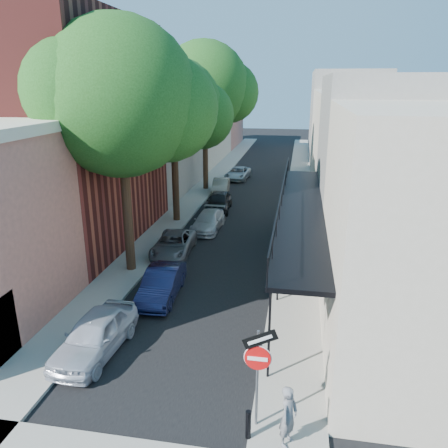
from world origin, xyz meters
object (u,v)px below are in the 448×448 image
at_px(parked_car_a, 95,335).
at_px(parked_car_d, 208,221).
at_px(bollard, 248,425).
at_px(parked_car_g, 238,173).
at_px(parked_car_e, 219,202).
at_px(oak_near, 131,101).
at_px(parked_car_f, 221,186).
at_px(pedestrian, 289,416).
at_px(oak_far, 211,88).
at_px(parked_car_c, 173,244).
at_px(parked_car_b, 162,284).
at_px(sign_post, 258,362).
at_px(oak_mid, 180,110).

height_order(parked_car_a, parked_car_d, parked_car_a).
relative_size(bollard, parked_car_g, 0.20).
bearing_deg(parked_car_a, parked_car_e, 90.72).
distance_m(parked_car_d, parked_car_g, 14.93).
distance_m(parked_car_a, parked_car_e, 17.48).
bearing_deg(oak_near, parked_car_e, 80.19).
relative_size(oak_near, parked_car_d, 2.93).
bearing_deg(parked_car_f, pedestrian, -80.64).
relative_size(parked_car_a, parked_car_e, 1.00).
bearing_deg(parked_car_d, parked_car_a, -92.72).
distance_m(oak_far, parked_car_e, 10.08).
xyz_separation_m(parked_car_f, pedestrian, (6.30, -25.46, 0.34)).
height_order(parked_car_c, parked_car_g, parked_car_g).
distance_m(parked_car_e, parked_car_f, 5.14).
bearing_deg(parked_car_e, oak_near, -103.14).
bearing_deg(parked_car_e, parked_car_g, 87.59).
distance_m(parked_car_b, parked_car_g, 23.97).
distance_m(sign_post, oak_far, 27.80).
height_order(parked_car_e, parked_car_f, parked_car_e).
relative_size(parked_car_f, parked_car_g, 0.87).
xyz_separation_m(parked_car_d, parked_car_f, (-0.92, 9.31, 0.03)).
distance_m(sign_post, oak_mid, 19.14).
height_order(oak_near, pedestrian, oak_near).
relative_size(oak_near, parked_car_e, 2.88).
height_order(oak_far, parked_car_a, oak_far).
bearing_deg(parked_car_c, pedestrian, -65.14).
bearing_deg(oak_mid, oak_near, -89.63).
bearing_deg(oak_far, parked_car_c, -86.23).
distance_m(bollard, parked_car_g, 31.43).
distance_m(oak_mid, parked_car_f, 10.14).
relative_size(sign_post, parked_car_b, 0.79).
distance_m(sign_post, oak_near, 12.77).
height_order(sign_post, parked_car_d, sign_post).
height_order(oak_near, parked_car_f, oak_near).
bearing_deg(oak_near, parked_car_g, 85.54).
bearing_deg(oak_mid, parked_car_f, 81.94).
height_order(bollard, parked_car_b, parked_car_b).
relative_size(bollard, parked_car_b, 0.21).
xyz_separation_m(parked_car_b, parked_car_g, (-0.20, 23.97, -0.05)).
distance_m(parked_car_c, parked_car_g, 19.21).
height_order(bollard, oak_mid, oak_mid).
distance_m(oak_far, parked_car_g, 8.97).
height_order(oak_near, parked_car_e, oak_near).
bearing_deg(oak_mid, pedestrian, -67.36).
bearing_deg(parked_car_d, parked_car_c, -100.91).
relative_size(sign_post, parked_car_a, 0.75).
height_order(sign_post, parked_car_f, sign_post).
bearing_deg(oak_near, parked_car_d, 72.95).
bearing_deg(parked_car_b, pedestrian, -55.20).
bearing_deg(parked_car_g, bollard, -76.80).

